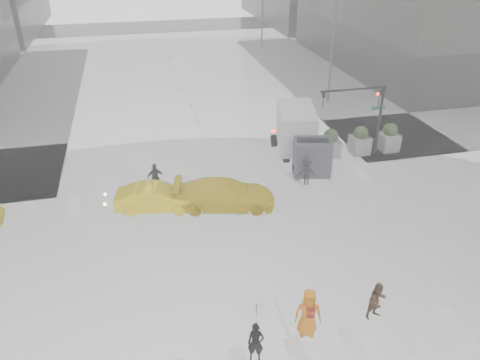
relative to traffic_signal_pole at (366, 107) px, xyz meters
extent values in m
plane|color=black|center=(-9.01, -8.01, -3.22)|extent=(120.00, 120.00, 0.00)
cube|color=slate|center=(10.49, 9.49, -3.14)|extent=(35.00, 35.00, 0.15)
cube|color=#292624|center=(19.99, 18.99, -1.02)|extent=(26.05, 26.05, 4.40)
cube|color=#292624|center=(19.99, 47.99, -1.02)|extent=(26.05, 26.05, 4.40)
cylinder|color=black|center=(0.99, -0.01, -0.97)|extent=(0.16, 0.16, 4.50)
cylinder|color=black|center=(-1.01, -0.01, 1.18)|extent=(4.00, 0.12, 0.12)
imported|color=black|center=(0.74, -0.01, 0.48)|extent=(0.16, 0.20, 1.00)
imported|color=black|center=(-2.81, -0.01, 0.68)|extent=(0.16, 0.20, 1.00)
sphere|color=#FF190C|center=(0.64, -0.01, 0.78)|extent=(0.20, 0.20, 0.20)
cube|color=#0C5830|center=(0.99, 0.29, -0.22)|extent=(0.90, 0.03, 0.22)
cylinder|color=#59595B|center=(1.99, 9.99, 1.28)|extent=(0.20, 0.20, 9.00)
cylinder|color=#59595B|center=(1.99, 29.99, 1.28)|extent=(0.20, 0.20, 9.00)
cube|color=slate|center=(-2.01, 0.19, -2.52)|extent=(1.10, 1.10, 1.10)
sphere|color=#1E3015|center=(-2.01, 0.19, -1.72)|extent=(0.90, 0.90, 0.90)
cube|color=slate|center=(-0.01, 0.19, -2.52)|extent=(1.10, 1.10, 1.10)
sphere|color=#1E3015|center=(-0.01, 0.19, -1.72)|extent=(0.90, 0.90, 0.90)
cube|color=slate|center=(1.99, 0.19, -2.52)|extent=(1.10, 1.10, 1.10)
sphere|color=#1E3015|center=(1.99, 0.19, -1.72)|extent=(0.90, 0.90, 0.90)
imported|color=black|center=(-10.43, -13.63, -2.46)|extent=(0.63, 0.50, 1.51)
imported|color=black|center=(-10.43, -13.63, -1.23)|extent=(1.20, 1.21, 0.88)
imported|color=#3F2916|center=(-5.65, -12.79, -2.45)|extent=(0.86, 0.74, 1.54)
imported|color=orange|center=(-8.38, -12.95, -2.26)|extent=(1.06, 0.83, 1.91)
cube|color=maroon|center=(-8.38, -13.13, -2.07)|extent=(0.31, 0.23, 0.40)
imported|color=black|center=(-12.75, -1.45, -2.41)|extent=(1.01, 0.70, 1.62)
imported|color=black|center=(-4.59, -2.70, -2.43)|extent=(1.12, 0.79, 1.57)
imported|color=yellow|center=(-12.86, -3.39, -2.54)|extent=(4.29, 2.19, 1.35)
imported|color=yellow|center=(-9.46, -3.92, -2.48)|extent=(4.84, 2.99, 1.48)
cube|color=#BBBBBD|center=(-3.87, 1.31, -1.40)|extent=(2.13, 4.09, 2.40)
cube|color=#323237|center=(-3.87, -1.54, -2.11)|extent=(2.04, 1.60, 2.04)
cube|color=black|center=(-3.87, -1.54, -1.48)|extent=(1.78, 0.80, 0.80)
cylinder|color=black|center=(-4.81, -1.71, -2.82)|extent=(0.25, 0.80, 0.80)
cylinder|color=black|center=(-2.94, -1.71, -2.82)|extent=(0.25, 0.80, 0.80)
cylinder|color=black|center=(-4.81, 0.24, -2.82)|extent=(0.25, 0.80, 0.80)
cylinder|color=black|center=(-2.94, 0.24, -2.82)|extent=(0.25, 0.80, 0.80)
cylinder|color=black|center=(-4.81, 2.73, -2.82)|extent=(0.25, 0.80, 0.80)
cylinder|color=black|center=(-2.94, 2.73, -2.82)|extent=(0.25, 0.80, 0.80)
camera|label=1|loc=(-13.43, -24.07, 9.45)|focal=35.00mm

